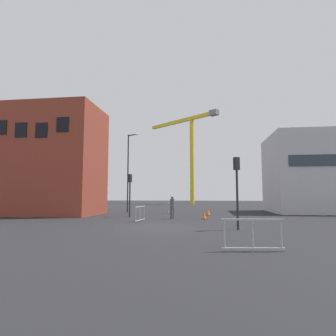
# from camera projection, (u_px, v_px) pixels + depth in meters

# --- Properties ---
(ground) EXTENTS (160.00, 160.00, 0.00)m
(ground) POSITION_uv_depth(u_px,v_px,m) (158.00, 227.00, 16.60)
(ground) COLOR black
(brick_building) EXTENTS (9.60, 6.21, 10.29)m
(brick_building) POSITION_uv_depth(u_px,v_px,m) (49.00, 161.00, 27.28)
(brick_building) COLOR brown
(brick_building) RESTS_ON ground
(office_block) EXTENTS (10.64, 8.65, 8.41)m
(office_block) POSITION_uv_depth(u_px,v_px,m) (320.00, 174.00, 30.68)
(office_block) COLOR #B7B7BC
(office_block) RESTS_ON ground
(construction_crane) EXTENTS (16.18, 12.64, 19.36)m
(construction_crane) POSITION_uv_depth(u_px,v_px,m) (190.00, 143.00, 62.38)
(construction_crane) COLOR yellow
(construction_crane) RESTS_ON ground
(streetlamp_tall) EXTENTS (1.35, 0.77, 8.59)m
(streetlamp_tall) POSITION_uv_depth(u_px,v_px,m) (129.00, 167.00, 31.14)
(streetlamp_tall) COLOR #232326
(streetlamp_tall) RESTS_ON ground
(traffic_light_verge) EXTENTS (0.38, 0.36, 3.94)m
(traffic_light_verge) POSITION_uv_depth(u_px,v_px,m) (237.00, 181.00, 15.43)
(traffic_light_verge) COLOR #232326
(traffic_light_verge) RESTS_ON ground
(traffic_light_corner) EXTENTS (0.32, 0.39, 3.68)m
(traffic_light_corner) POSITION_uv_depth(u_px,v_px,m) (130.00, 188.00, 24.45)
(traffic_light_corner) COLOR #232326
(traffic_light_corner) RESTS_ON ground
(pedestrian_walking) EXTENTS (0.34, 0.34, 1.80)m
(pedestrian_walking) POSITION_uv_depth(u_px,v_px,m) (172.00, 205.00, 22.27)
(pedestrian_walking) COLOR #4C4C51
(pedestrian_walking) RESTS_ON ground
(safety_barrier_left_run) EXTENTS (2.10, 0.32, 1.08)m
(safety_barrier_left_run) POSITION_uv_depth(u_px,v_px,m) (253.00, 234.00, 9.41)
(safety_barrier_left_run) COLOR #B2B5BA
(safety_barrier_left_run) RESTS_ON ground
(safety_barrier_front) EXTENTS (0.27, 2.08, 1.08)m
(safety_barrier_front) POSITION_uv_depth(u_px,v_px,m) (140.00, 213.00, 20.09)
(safety_barrier_front) COLOR #9EA0A5
(safety_barrier_front) RESTS_ON ground
(safety_barrier_rear) EXTENTS (0.23, 1.94, 1.08)m
(safety_barrier_rear) POSITION_uv_depth(u_px,v_px,m) (169.00, 208.00, 29.53)
(safety_barrier_rear) COLOR gray
(safety_barrier_rear) RESTS_ON ground
(traffic_cone_by_barrier) EXTENTS (0.51, 0.51, 0.52)m
(traffic_cone_by_barrier) POSITION_uv_depth(u_px,v_px,m) (204.00, 216.00, 22.13)
(traffic_cone_by_barrier) COLOR black
(traffic_cone_by_barrier) RESTS_ON ground
(traffic_cone_on_verge) EXTENTS (0.53, 0.53, 0.54)m
(traffic_cone_on_verge) POSITION_uv_depth(u_px,v_px,m) (208.00, 213.00, 26.25)
(traffic_cone_on_verge) COLOR black
(traffic_cone_on_verge) RESTS_ON ground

